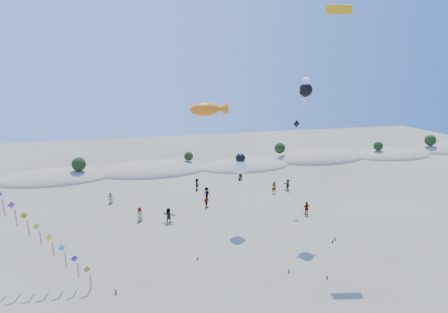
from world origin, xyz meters
TOP-DOWN VIEW (x-y plane):
  - dune_ridge at (1.06, 45.14)m, footprint 145.30×11.49m
  - fish_kite at (1.78, 10.43)m, footprint 8.04×2.55m
  - cartoon_kite_low at (7.10, 18.89)m, footprint 6.89×7.02m
  - cartoon_kite_high at (13.81, 17.70)m, footprint 2.76×5.45m
  - parafoil_kite at (15.16, 14.46)m, footprint 5.59×8.44m
  - dark_kite at (15.61, 20.42)m, footprint 1.42×11.33m
  - beachgoers at (6.10, 27.08)m, footprint 25.39×14.06m

SIDE VIEW (x-z plane):
  - dune_ridge at x=1.06m, z-range -2.67..2.90m
  - beachgoers at x=6.10m, z-range -0.03..1.73m
  - cartoon_kite_low at x=7.10m, z-range 2.92..11.33m
  - dark_kite at x=15.61m, z-range 1.97..13.07m
  - fish_kite at x=1.78m, z-range 6.76..21.39m
  - cartoon_kite_high at x=13.81m, z-range 7.00..23.37m
  - parafoil_kite at x=15.16m, z-range 10.69..33.72m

